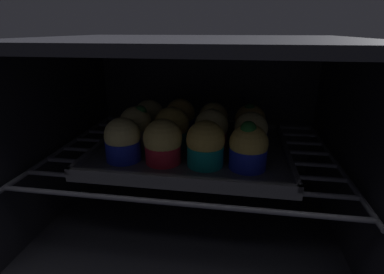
{
  "coord_description": "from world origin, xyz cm",
  "views": [
    {
      "loc": [
        8.21,
        -31.96,
        36.92
      ],
      "look_at": [
        0.0,
        20.24,
        17.34
      ],
      "focal_mm": 27.32,
      "sensor_mm": 36.0,
      "label": 1
    }
  ],
  "objects_px": {
    "muffin_row1_col2": "(211,131)",
    "muffin_row2_col1": "(180,118)",
    "muffin_row0_col0": "(123,140)",
    "muffin_row2_col3": "(250,123)",
    "baking_tray": "(192,150)",
    "muffin_row1_col3": "(251,133)",
    "muffin_row0_col3": "(248,147)",
    "muffin_row2_col2": "(213,121)",
    "muffin_row2_col0": "(150,118)",
    "muffin_row0_col1": "(163,143)",
    "muffin_row1_col1": "(172,128)",
    "muffin_row1_col0": "(136,127)",
    "muffin_row0_col2": "(205,145)"
  },
  "relations": [
    {
      "from": "muffin_row1_col0",
      "to": "muffin_row2_col1",
      "type": "relative_size",
      "value": 1.02
    },
    {
      "from": "muffin_row0_col1",
      "to": "muffin_row0_col3",
      "type": "bearing_deg",
      "value": -0.14
    },
    {
      "from": "muffin_row0_col0",
      "to": "muffin_row2_col0",
      "type": "bearing_deg",
      "value": 88.46
    },
    {
      "from": "muffin_row0_col0",
      "to": "muffin_row1_col3",
      "type": "relative_size",
      "value": 1.0
    },
    {
      "from": "muffin_row1_col0",
      "to": "baking_tray",
      "type": "bearing_deg",
      "value": 1.81
    },
    {
      "from": "muffin_row1_col3",
      "to": "baking_tray",
      "type": "bearing_deg",
      "value": 179.55
    },
    {
      "from": "muffin_row1_col2",
      "to": "muffin_row2_col3",
      "type": "bearing_deg",
      "value": 45.06
    },
    {
      "from": "muffin_row2_col0",
      "to": "muffin_row1_col0",
      "type": "bearing_deg",
      "value": -93.19
    },
    {
      "from": "muffin_row0_col3",
      "to": "muffin_row1_col1",
      "type": "relative_size",
      "value": 1.04
    },
    {
      "from": "muffin_row1_col3",
      "to": "muffin_row2_col0",
      "type": "distance_m",
      "value": 0.23
    },
    {
      "from": "muffin_row0_col1",
      "to": "muffin_row2_col2",
      "type": "xyz_separation_m",
      "value": [
        0.07,
        0.15,
        -0.0
      ]
    },
    {
      "from": "muffin_row0_col1",
      "to": "muffin_row0_col3",
      "type": "xyz_separation_m",
      "value": [
        0.14,
        -0.0,
        0.0
      ]
    },
    {
      "from": "muffin_row1_col3",
      "to": "muffin_row1_col2",
      "type": "bearing_deg",
      "value": -177.6
    },
    {
      "from": "muffin_row1_col0",
      "to": "muffin_row2_col1",
      "type": "distance_m",
      "value": 0.11
    },
    {
      "from": "muffin_row1_col3",
      "to": "muffin_row2_col3",
      "type": "bearing_deg",
      "value": 89.74
    },
    {
      "from": "muffin_row0_col3",
      "to": "baking_tray",
      "type": "bearing_deg",
      "value": 144.91
    },
    {
      "from": "baking_tray",
      "to": "muffin_row1_col1",
      "type": "relative_size",
      "value": 4.57
    },
    {
      "from": "muffin_row1_col0",
      "to": "muffin_row2_col2",
      "type": "height_order",
      "value": "muffin_row1_col0"
    },
    {
      "from": "muffin_row0_col2",
      "to": "muffin_row2_col0",
      "type": "height_order",
      "value": "muffin_row0_col2"
    },
    {
      "from": "muffin_row1_col3",
      "to": "muffin_row2_col0",
      "type": "xyz_separation_m",
      "value": [
        -0.22,
        0.07,
        -0.0
      ]
    },
    {
      "from": "baking_tray",
      "to": "muffin_row1_col2",
      "type": "relative_size",
      "value": 4.57
    },
    {
      "from": "muffin_row2_col2",
      "to": "muffin_row2_col3",
      "type": "xyz_separation_m",
      "value": [
        0.08,
        -0.01,
        0.0
      ]
    },
    {
      "from": "muffin_row2_col2",
      "to": "baking_tray",
      "type": "bearing_deg",
      "value": -114.32
    },
    {
      "from": "muffin_row2_col0",
      "to": "muffin_row0_col1",
      "type": "bearing_deg",
      "value": -65.25
    },
    {
      "from": "muffin_row0_col0",
      "to": "muffin_row2_col3",
      "type": "relative_size",
      "value": 1.01
    },
    {
      "from": "muffin_row0_col0",
      "to": "muffin_row0_col1",
      "type": "distance_m",
      "value": 0.07
    },
    {
      "from": "muffin_row1_col2",
      "to": "muffin_row2_col3",
      "type": "xyz_separation_m",
      "value": [
        0.07,
        0.07,
        -0.0
      ]
    },
    {
      "from": "baking_tray",
      "to": "muffin_row2_col1",
      "type": "distance_m",
      "value": 0.09
    },
    {
      "from": "muffin_row1_col2",
      "to": "muffin_row2_col1",
      "type": "bearing_deg",
      "value": 134.24
    },
    {
      "from": "muffin_row1_col1",
      "to": "muffin_row2_col3",
      "type": "relative_size",
      "value": 1.05
    },
    {
      "from": "muffin_row0_col3",
      "to": "muffin_row2_col3",
      "type": "height_order",
      "value": "muffin_row0_col3"
    },
    {
      "from": "muffin_row2_col3",
      "to": "muffin_row1_col2",
      "type": "bearing_deg",
      "value": -134.94
    },
    {
      "from": "muffin_row1_col2",
      "to": "baking_tray",
      "type": "bearing_deg",
      "value": 173.95
    },
    {
      "from": "muffin_row0_col3",
      "to": "muffin_row2_col2",
      "type": "xyz_separation_m",
      "value": [
        -0.07,
        0.15,
        -0.0
      ]
    },
    {
      "from": "muffin_row2_col1",
      "to": "muffin_row2_col2",
      "type": "xyz_separation_m",
      "value": [
        0.07,
        0.0,
        -0.0
      ]
    },
    {
      "from": "muffin_row1_col0",
      "to": "muffin_row1_col2",
      "type": "xyz_separation_m",
      "value": [
        0.15,
        -0.0,
        -0.0
      ]
    },
    {
      "from": "baking_tray",
      "to": "muffin_row0_col1",
      "type": "xyz_separation_m",
      "value": [
        -0.04,
        -0.07,
        0.04
      ]
    },
    {
      "from": "muffin_row1_col0",
      "to": "muffin_row2_col1",
      "type": "height_order",
      "value": "muffin_row1_col0"
    },
    {
      "from": "baking_tray",
      "to": "muffin_row0_col1",
      "type": "relative_size",
      "value": 4.7
    },
    {
      "from": "muffin_row0_col2",
      "to": "baking_tray",
      "type": "bearing_deg",
      "value": 114.98
    },
    {
      "from": "muffin_row0_col1",
      "to": "muffin_row0_col2",
      "type": "distance_m",
      "value": 0.07
    },
    {
      "from": "muffin_row0_col3",
      "to": "muffin_row1_col3",
      "type": "relative_size",
      "value": 1.09
    },
    {
      "from": "baking_tray",
      "to": "muffin_row1_col3",
      "type": "height_order",
      "value": "muffin_row1_col3"
    },
    {
      "from": "muffin_row1_col2",
      "to": "muffin_row2_col0",
      "type": "bearing_deg",
      "value": 151.68
    },
    {
      "from": "muffin_row0_col3",
      "to": "muffin_row2_col0",
      "type": "bearing_deg",
      "value": 145.15
    },
    {
      "from": "muffin_row0_col1",
      "to": "muffin_row2_col0",
      "type": "xyz_separation_m",
      "value": [
        -0.07,
        0.15,
        -0.0
      ]
    },
    {
      "from": "muffin_row1_col3",
      "to": "muffin_row2_col1",
      "type": "height_order",
      "value": "muffin_row2_col1"
    },
    {
      "from": "muffin_row2_col0",
      "to": "muffin_row0_col3",
      "type": "bearing_deg",
      "value": -34.85
    },
    {
      "from": "muffin_row0_col1",
      "to": "muffin_row1_col0",
      "type": "distance_m",
      "value": 0.1
    },
    {
      "from": "muffin_row0_col1",
      "to": "muffin_row0_col2",
      "type": "xyz_separation_m",
      "value": [
        0.07,
        -0.0,
        0.0
      ]
    }
  ]
}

